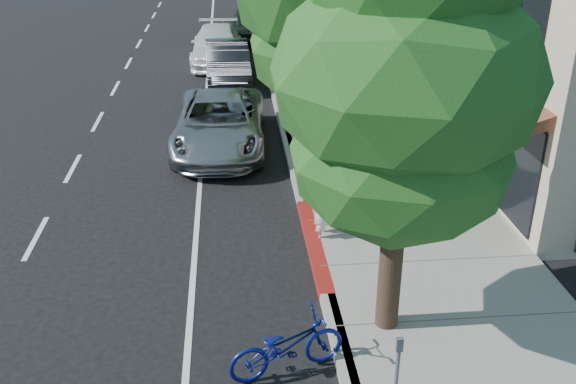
{
  "coord_description": "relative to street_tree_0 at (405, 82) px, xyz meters",
  "views": [
    {
      "loc": [
        -1.7,
        -11.09,
        7.16
      ],
      "look_at": [
        -0.57,
        1.06,
        1.35
      ],
      "focal_mm": 40.0,
      "sensor_mm": 36.0,
      "label": 1
    }
  ],
  "objects": [
    {
      "name": "street_tree_0",
      "position": [
        0.0,
        0.0,
        0.0
      ],
      "size": [
        4.15,
        4.15,
        7.26
      ],
      "color": "black",
      "rests_on": "ground"
    },
    {
      "name": "silver_suv",
      "position": [
        -2.95,
        9.22,
        -3.75
      ],
      "size": [
        2.89,
        5.81,
        1.58
      ],
      "primitive_type": "imported",
      "rotation": [
        0.0,
        0.0,
        -0.05
      ],
      "color": "#A0A0A5",
      "rests_on": "ground"
    },
    {
      "name": "sidewalk",
      "position": [
        1.4,
        10.0,
        -4.47
      ],
      "size": [
        4.6,
        56.0,
        0.15
      ],
      "primitive_type": "cube",
      "color": "gray",
      "rests_on": "ground"
    },
    {
      "name": "cyclist",
      "position": [
        -0.65,
        3.31,
        -3.7
      ],
      "size": [
        0.56,
        0.7,
        1.68
      ],
      "primitive_type": "imported",
      "rotation": [
        0.0,
        0.0,
        1.28
      ],
      "color": "white",
      "rests_on": "ground"
    },
    {
      "name": "pedestrian",
      "position": [
        0.54,
        9.24,
        -3.57
      ],
      "size": [
        1.01,
        0.96,
        1.64
      ],
      "primitive_type": "imported",
      "rotation": [
        0.0,
        0.0,
        3.73
      ],
      "color": "black",
      "rests_on": "sidewalk"
    },
    {
      "name": "white_pickup",
      "position": [
        -3.1,
        19.77,
        -3.77
      ],
      "size": [
        2.32,
        5.4,
        1.55
      ],
      "primitive_type": "imported",
      "rotation": [
        0.0,
        0.0,
        -0.03
      ],
      "color": "white",
      "rests_on": "ground"
    },
    {
      "name": "curb_red_segment",
      "position": [
        -0.9,
        3.0,
        -4.47
      ],
      "size": [
        0.32,
        4.0,
        0.15
      ],
      "primitive_type": "cube",
      "color": "maroon",
      "rests_on": "ground"
    },
    {
      "name": "bicycle",
      "position": [
        -1.86,
        -0.91,
        -4.03
      ],
      "size": [
        2.08,
        1.23,
        1.03
      ],
      "primitive_type": "imported",
      "rotation": [
        0.0,
        0.0,
        1.87
      ],
      "color": "navy",
      "rests_on": "ground"
    },
    {
      "name": "curb",
      "position": [
        -0.9,
        10.0,
        -4.47
      ],
      "size": [
        0.3,
        56.0,
        0.15
      ],
      "primitive_type": "cube",
      "color": "#9E998E",
      "rests_on": "ground"
    },
    {
      "name": "ground",
      "position": [
        -0.9,
        2.0,
        -4.54
      ],
      "size": [
        120.0,
        120.0,
        0.0
      ],
      "primitive_type": "plane",
      "color": "black",
      "rests_on": "ground"
    },
    {
      "name": "dark_sedan",
      "position": [
        -2.65,
        16.48,
        -3.74
      ],
      "size": [
        1.86,
        4.91,
        1.6
      ],
      "primitive_type": "imported",
      "rotation": [
        0.0,
        0.0,
        0.03
      ],
      "color": "black",
      "rests_on": "ground"
    },
    {
      "name": "dark_suv_far",
      "position": [
        -1.4,
        24.21,
        -3.71
      ],
      "size": [
        2.11,
        4.95,
        1.67
      ],
      "primitive_type": "imported",
      "rotation": [
        0.0,
        0.0,
        -0.03
      ],
      "color": "black",
      "rests_on": "ground"
    }
  ]
}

